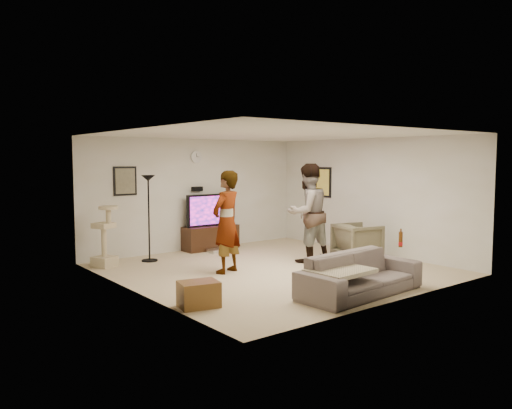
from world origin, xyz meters
TOP-DOWN VIEW (x-y plane):
  - floor at (0.00, 0.00)m, footprint 5.50×5.50m
  - ceiling at (0.00, 0.00)m, footprint 5.50×5.50m
  - wall_back at (0.00, 2.75)m, footprint 5.50×0.04m
  - wall_front at (0.00, -2.75)m, footprint 5.50×0.04m
  - wall_left at (-2.75, 0.00)m, footprint 0.04×5.50m
  - wall_right at (2.75, 0.00)m, footprint 0.04×5.50m
  - wall_clock at (0.00, 2.72)m, footprint 0.26×0.04m
  - wall_speaker at (0.00, 2.69)m, footprint 0.25×0.10m
  - picture_back at (-1.70, 2.73)m, footprint 0.42×0.03m
  - picture_right at (2.73, 1.60)m, footprint 0.03×0.78m
  - tv_stand at (0.24, 2.50)m, footprint 1.30×0.45m
  - console_box at (0.15, 2.11)m, footprint 0.40×0.30m
  - tv at (0.24, 2.50)m, footprint 1.22×0.08m
  - tv_screen at (0.24, 2.46)m, footprint 1.12×0.01m
  - floor_lamp at (-1.48, 2.12)m, footprint 0.32×0.32m
  - cat_tree at (-2.41, 2.15)m, footprint 0.49×0.49m
  - person_left at (-0.85, 0.30)m, footprint 0.79×0.65m
  - person_right at (0.99, 0.13)m, footprint 1.00×0.81m
  - sofa at (-0.12, -2.19)m, footprint 2.18×0.96m
  - throw_blanket at (-0.57, -2.19)m, footprint 0.94×0.75m
  - beer_bottle at (0.86, -2.19)m, footprint 0.06×0.06m
  - armchair at (1.97, -0.32)m, footprint 0.97×0.95m
  - side_table at (-2.40, -1.24)m, footprint 0.61×0.51m
  - toy_ball at (-1.54, -0.29)m, footprint 0.07×0.07m

SIDE VIEW (x-z plane):
  - floor at x=0.00m, z-range -0.02..0.00m
  - console_box at x=0.15m, z-range 0.00..0.07m
  - toy_ball at x=-1.54m, z-range 0.00..0.07m
  - side_table at x=-2.40m, z-range 0.00..0.36m
  - tv_stand at x=0.24m, z-range 0.00..0.54m
  - sofa at x=-0.12m, z-range 0.00..0.62m
  - armchair at x=1.97m, z-range 0.00..0.74m
  - throw_blanket at x=-0.57m, z-range 0.39..0.45m
  - cat_tree at x=-2.41m, z-range 0.00..1.17m
  - beer_bottle at x=0.86m, z-range 0.62..0.87m
  - floor_lamp at x=-1.48m, z-range 0.00..1.72m
  - tv at x=0.24m, z-range 0.54..1.26m
  - tv_screen at x=0.24m, z-range 0.58..1.22m
  - person_left at x=-0.85m, z-range 0.00..1.85m
  - person_right at x=0.99m, z-range 0.00..1.96m
  - wall_back at x=0.00m, z-range 0.00..2.50m
  - wall_front at x=0.00m, z-range 0.00..2.50m
  - wall_left at x=-2.75m, z-range 0.00..2.50m
  - wall_right at x=2.75m, z-range 0.00..2.50m
  - wall_speaker at x=0.00m, z-range 1.33..1.43m
  - picture_right at x=2.73m, z-range 1.19..1.81m
  - picture_back at x=-1.70m, z-range 1.34..1.86m
  - wall_clock at x=0.00m, z-range 1.97..2.23m
  - ceiling at x=0.00m, z-range 2.50..2.52m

